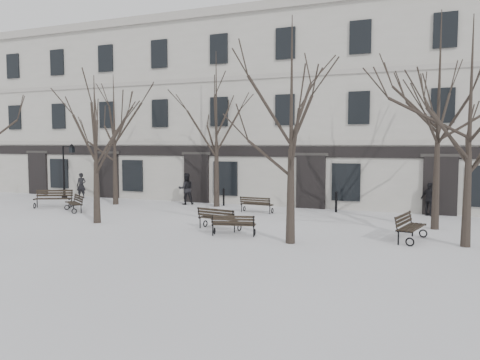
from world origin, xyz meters
The scene contains 20 objects.
ground centered at (0.00, 0.00, 0.00)m, with size 100.00×100.00×0.00m, color white.
building centered at (0.00, 12.96, 5.52)m, with size 40.40×10.20×11.40m.
tree_1 centered at (-4.26, -0.27, 4.08)m, with size 4.58×4.58×6.54m.
tree_2 centered at (4.96, -1.17, 4.97)m, with size 5.57×5.57×7.95m.
tree_3 centered at (10.70, 0.54, 4.90)m, with size 5.49×5.49×7.84m.
tree_4 centered at (-7.46, 5.33, 4.68)m, with size 5.25×5.25×7.49m.
tree_5 centered at (-1.59, 6.67, 5.39)m, with size 6.03×6.03×8.61m.
tree_6 centered at (9.76, 3.72, 5.57)m, with size 6.23×6.23×8.90m.
bench_0 centered at (-9.74, 2.83, 0.54)m, with size 2.06×1.50×0.99m.
bench_1 centered at (1.51, 0.20, 0.50)m, with size 1.90×0.98×0.92m.
bench_2 centered at (2.58, -0.75, 0.46)m, with size 1.75×0.98×0.84m.
bench_3 centered at (-7.65, 2.14, 0.47)m, with size 1.73×1.47×0.86m.
bench_4 centered at (1.32, 5.25, 0.46)m, with size 1.71×0.72×0.84m.
bench_5 centered at (8.87, 0.83, 0.54)m, with size 1.12×2.06×0.99m.
lamp_post centered at (-12.38, 6.79, 2.04)m, with size 1.10×0.41×3.52m.
bollard_a centered at (-1.36, 7.15, 0.53)m, with size 0.13×0.13×1.00m.
bollard_b centered at (5.06, 7.01, 0.58)m, with size 0.14×0.14×1.08m.
pedestrian_a centered at (-11.45, 7.04, 0.00)m, with size 0.60×0.40×1.65m, color black.
pedestrian_b centered at (-3.63, 6.84, 0.00)m, with size 0.89×0.69×1.83m, color black.
pedestrian_c centered at (9.54, 7.48, 0.00)m, with size 0.97×0.40×1.65m, color black.
Camera 1 is at (9.47, -17.08, 3.54)m, focal length 35.00 mm.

